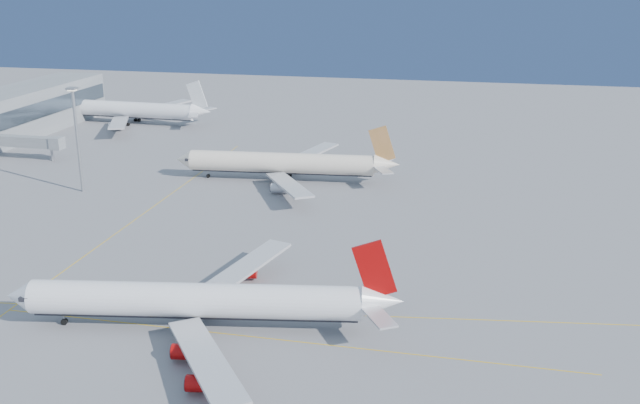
{
  "coord_description": "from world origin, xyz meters",
  "views": [
    {
      "loc": [
        30.82,
        -104.07,
        51.99
      ],
      "look_at": [
        1.38,
        30.29,
        7.0
      ],
      "focal_mm": 40.0,
      "sensor_mm": 36.0,
      "label": 1
    }
  ],
  "objects_px": {
    "airliner_third": "(132,110)",
    "airliner_virgin": "(204,301)",
    "airliner_etihad": "(286,163)",
    "light_mast": "(77,131)"
  },
  "relations": [
    {
      "from": "airliner_etihad",
      "to": "airliner_virgin",
      "type": "bearing_deg",
      "value": -88.95
    },
    {
      "from": "airliner_third",
      "to": "light_mast",
      "type": "xyz_separation_m",
      "value": [
        25.07,
        -77.43,
        10.22
      ]
    },
    {
      "from": "airliner_virgin",
      "to": "airliner_third",
      "type": "distance_m",
      "value": 158.94
    },
    {
      "from": "airliner_virgin",
      "to": "airliner_etihad",
      "type": "bearing_deg",
      "value": 86.55
    },
    {
      "from": "airliner_third",
      "to": "airliner_virgin",
      "type": "bearing_deg",
      "value": -57.71
    },
    {
      "from": "airliner_virgin",
      "to": "light_mast",
      "type": "height_order",
      "value": "light_mast"
    },
    {
      "from": "airliner_etihad",
      "to": "light_mast",
      "type": "relative_size",
      "value": 2.28
    },
    {
      "from": "airliner_etihad",
      "to": "airliner_third",
      "type": "xyz_separation_m",
      "value": [
        -71.67,
        57.66,
        0.27
      ]
    },
    {
      "from": "airliner_third",
      "to": "light_mast",
      "type": "relative_size",
      "value": 2.36
    },
    {
      "from": "airliner_virgin",
      "to": "airliner_etihad",
      "type": "xyz_separation_m",
      "value": [
        -8.38,
        79.64,
        0.13
      ]
    }
  ]
}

